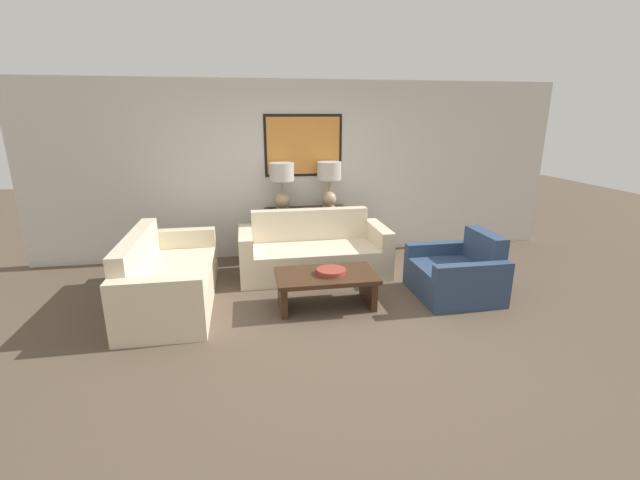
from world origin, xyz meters
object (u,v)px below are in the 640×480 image
at_px(coffee_table, 326,282).
at_px(decorative_bowl, 331,271).
at_px(table_lamp_right, 329,178).
at_px(couch_by_back_wall, 313,253).
at_px(table_lamp_left, 282,180).
at_px(couch_by_side, 168,280).
at_px(console_table, 306,233).
at_px(armchair_near_back_wall, 457,275).

height_order(coffee_table, decorative_bowl, decorative_bowl).
bearing_deg(table_lamp_right, couch_by_back_wall, -117.17).
distance_m(table_lamp_left, table_lamp_right, 0.71).
relative_size(table_lamp_right, couch_by_side, 0.34).
relative_size(console_table, coffee_table, 1.08).
bearing_deg(table_lamp_left, coffee_table, -79.89).
bearing_deg(couch_by_back_wall, coffee_table, -91.73).
xyz_separation_m(table_lamp_right, couch_by_back_wall, (-0.36, -0.70, -0.94)).
xyz_separation_m(table_lamp_left, decorative_bowl, (0.38, -1.82, -0.80)).
distance_m(table_lamp_left, coffee_table, 2.06).
relative_size(console_table, table_lamp_right, 1.78).
distance_m(couch_by_side, decorative_bowl, 1.92).
height_order(console_table, table_lamp_right, table_lamp_right).
bearing_deg(armchair_near_back_wall, table_lamp_right, 125.33).
bearing_deg(table_lamp_left, armchair_near_back_wall, -41.97).
distance_m(console_table, decorative_bowl, 1.82).
distance_m(console_table, coffee_table, 1.82).
bearing_deg(table_lamp_right, coffee_table, -102.16).
height_order(table_lamp_right, couch_by_back_wall, table_lamp_right).
distance_m(decorative_bowl, armchair_near_back_wall, 1.60).
height_order(table_lamp_right, decorative_bowl, table_lamp_right).
relative_size(couch_by_side, armchair_near_back_wall, 2.06).
xyz_separation_m(console_table, decorative_bowl, (0.02, -1.82, 0.04)).
bearing_deg(table_lamp_right, decorative_bowl, -100.34).
height_order(couch_by_back_wall, armchair_near_back_wall, couch_by_back_wall).
bearing_deg(coffee_table, console_table, 88.94).
xyz_separation_m(console_table, couch_by_side, (-1.84, -1.39, -0.10)).
bearing_deg(console_table, table_lamp_right, 0.00).
bearing_deg(console_table, armchair_near_back_wall, -47.69).
bearing_deg(coffee_table, table_lamp_right, 77.84).
bearing_deg(decorative_bowl, console_table, 90.77).
bearing_deg(couch_by_back_wall, table_lamp_right, 62.83).
distance_m(couch_by_side, armchair_near_back_wall, 3.48).
relative_size(console_table, couch_by_side, 0.61).
relative_size(coffee_table, armchair_near_back_wall, 1.16).
bearing_deg(decorative_bowl, table_lamp_left, 101.82).
bearing_deg(console_table, decorative_bowl, -89.23).
height_order(console_table, couch_by_side, couch_by_side).
bearing_deg(console_table, couch_by_side, -142.93).
distance_m(console_table, couch_by_side, 2.31).
distance_m(console_table, table_lamp_left, 0.91).
height_order(table_lamp_left, table_lamp_right, same).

